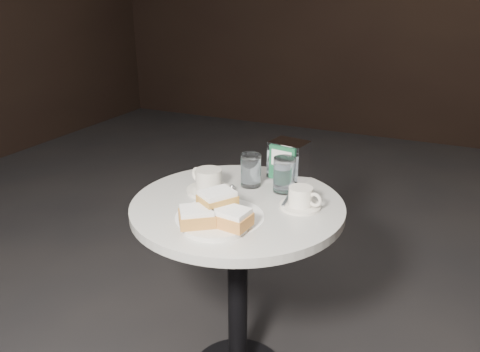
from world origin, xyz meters
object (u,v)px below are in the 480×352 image
at_px(coffee_cup_left, 209,182).
at_px(napkin_dispenser, 289,161).
at_px(coffee_cup_right, 301,199).
at_px(cafe_table, 238,254).
at_px(beignet_plate, 215,215).
at_px(water_glass_right, 284,175).
at_px(water_glass_left, 251,171).

xyz_separation_m(coffee_cup_left, napkin_dispenser, (0.21, 0.21, 0.04)).
distance_m(coffee_cup_left, coffee_cup_right, 0.33).
height_order(cafe_table, beignet_plate, beignet_plate).
bearing_deg(napkin_dispenser, water_glass_right, -69.52).
height_order(cafe_table, coffee_cup_left, coffee_cup_left).
relative_size(beignet_plate, water_glass_left, 2.20).
distance_m(beignet_plate, water_glass_right, 0.35).
relative_size(cafe_table, coffee_cup_right, 4.89).
bearing_deg(coffee_cup_left, napkin_dispenser, 64.54).
distance_m(cafe_table, beignet_plate, 0.30).
distance_m(water_glass_left, water_glass_right, 0.12).
height_order(water_glass_left, napkin_dispenser, napkin_dispenser).
relative_size(coffee_cup_right, water_glass_left, 1.31).
height_order(beignet_plate, napkin_dispenser, napkin_dispenser).
bearing_deg(cafe_table, beignet_plate, -85.68).
xyz_separation_m(coffee_cup_left, water_glass_right, (0.23, 0.11, 0.02)).
bearing_deg(water_glass_left, coffee_cup_right, -24.77).
bearing_deg(napkin_dispenser, water_glass_left, -126.05).
bearing_deg(cafe_table, water_glass_right, 54.63).
bearing_deg(napkin_dispenser, coffee_cup_right, -51.34).
xyz_separation_m(cafe_table, coffee_cup_left, (-0.13, 0.04, 0.23)).
relative_size(cafe_table, napkin_dispenser, 5.06).
bearing_deg(water_glass_right, coffee_cup_right, -47.34).
distance_m(coffee_cup_left, napkin_dispenser, 0.30).
height_order(coffee_cup_left, coffee_cup_right, coffee_cup_left).
relative_size(coffee_cup_left, napkin_dispenser, 1.34).
distance_m(cafe_table, coffee_cup_right, 0.31).
distance_m(beignet_plate, water_glass_left, 0.33).
relative_size(coffee_cup_left, water_glass_left, 1.70).
bearing_deg(beignet_plate, napkin_dispenser, 80.42).
bearing_deg(water_glass_right, cafe_table, -125.37).
height_order(coffee_cup_right, water_glass_right, water_glass_right).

